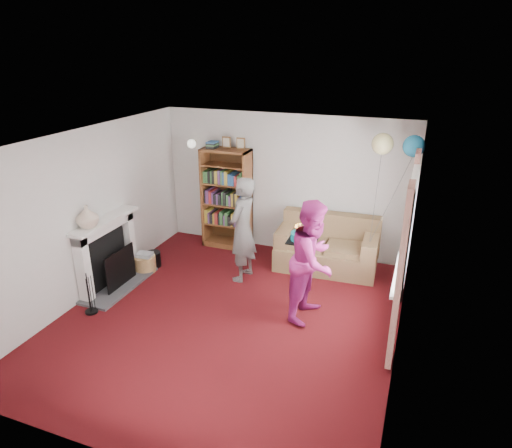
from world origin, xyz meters
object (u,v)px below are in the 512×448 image
at_px(sofa, 327,248).
at_px(birthday_cake, 303,236).
at_px(person_striped, 242,230).
at_px(person_magenta, 313,260).
at_px(bookcase, 227,199).

height_order(sofa, birthday_cake, birthday_cake).
relative_size(sofa, birthday_cake, 4.21).
bearing_deg(birthday_cake, sofa, 86.37).
relative_size(person_striped, person_magenta, 1.00).
height_order(person_striped, person_magenta, person_magenta).
bearing_deg(sofa, person_striped, -145.48).
relative_size(bookcase, sofa, 1.23).
xyz_separation_m(sofa, birthday_cake, (-0.09, -1.39, 0.77)).
height_order(sofa, person_striped, person_striped).
relative_size(sofa, person_magenta, 0.98).
height_order(bookcase, sofa, bookcase).
height_order(bookcase, person_striped, bookcase).
distance_m(bookcase, sofa, 2.06).
bearing_deg(sofa, bookcase, 170.45).
bearing_deg(birthday_cake, bookcase, 139.03).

